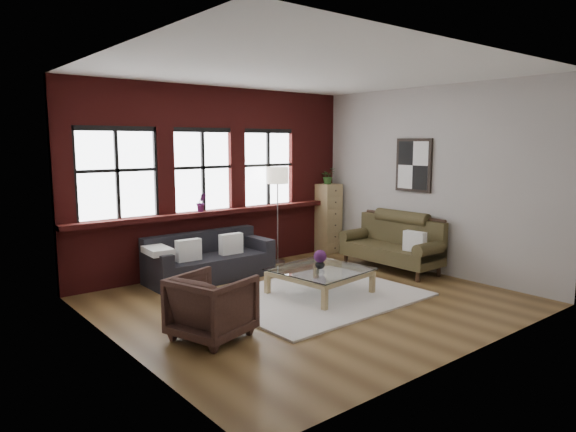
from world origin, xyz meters
TOP-DOWN VIEW (x-y plane):
  - floor at (0.00, 0.00)m, footprint 5.50×5.50m
  - ceiling at (0.00, 0.00)m, footprint 5.50×5.50m
  - wall_back at (0.00, 2.50)m, footprint 5.50×0.00m
  - wall_front at (0.00, -2.50)m, footprint 5.50×0.00m
  - wall_left at (-2.75, 0.00)m, footprint 0.00×5.00m
  - wall_right at (2.75, 0.00)m, footprint 0.00×5.00m
  - brick_backwall at (0.00, 2.44)m, footprint 5.50×0.12m
  - sill_ledge at (0.00, 2.35)m, footprint 5.50×0.30m
  - window_left at (-1.80, 2.45)m, footprint 1.38×0.10m
  - window_mid at (-0.30, 2.45)m, footprint 1.38×0.10m
  - window_right at (1.10, 2.45)m, footprint 1.38×0.10m
  - wall_poster at (2.72, 0.30)m, footprint 0.05×0.74m
  - shag_rug at (0.20, 0.06)m, footprint 2.90×2.30m
  - dark_sofa at (-0.50, 1.90)m, footprint 2.09×0.84m
  - pillow_a at (-0.95, 1.80)m, footprint 0.40×0.15m
  - pillow_b at (-0.15, 1.80)m, footprint 0.40×0.15m
  - vintage_settee at (2.30, 0.42)m, footprint 0.84×1.88m
  - pillow_settee at (2.22, -0.15)m, footprint 0.17×0.39m
  - armchair at (-1.81, -0.35)m, footprint 1.03×1.01m
  - coffee_table at (0.31, 0.11)m, footprint 1.37×1.37m
  - vase at (0.31, 0.11)m, footprint 0.16×0.16m
  - flowers at (0.31, 0.11)m, footprint 0.19×0.19m
  - drawer_chest at (2.47, 2.22)m, footprint 0.43×0.43m
  - potted_plant_top at (2.47, 2.22)m, footprint 0.32×0.28m
  - floor_lamp at (1.08, 2.11)m, footprint 0.40×0.40m
  - sill_plant at (-0.40, 2.32)m, footprint 0.21×0.18m

SIDE VIEW (x-z plane):
  - floor at x=0.00m, z-range 0.00..0.00m
  - shag_rug at x=0.20m, z-range 0.00..0.03m
  - coffee_table at x=0.31m, z-range -0.01..0.40m
  - armchair at x=-1.81m, z-range 0.00..0.75m
  - dark_sofa at x=-0.50m, z-range 0.00..0.76m
  - vase at x=0.31m, z-range 0.40..0.55m
  - vintage_settee at x=2.30m, z-range 0.00..1.00m
  - pillow_a at x=-0.95m, z-range 0.40..0.74m
  - pillow_b at x=-0.15m, z-range 0.40..0.74m
  - flowers at x=0.31m, z-range 0.49..0.68m
  - pillow_settee at x=2.22m, z-range 0.44..0.78m
  - drawer_chest at x=2.47m, z-range 0.00..1.41m
  - floor_lamp at x=1.08m, z-range 0.00..1.95m
  - sill_ledge at x=0.00m, z-range 1.00..1.08m
  - sill_plant at x=-0.40m, z-range 1.08..1.40m
  - potted_plant_top at x=2.47m, z-range 1.41..1.74m
  - wall_back at x=0.00m, z-range -1.15..4.35m
  - wall_front at x=0.00m, z-range -1.15..4.35m
  - wall_left at x=-2.75m, z-range -0.90..4.10m
  - wall_right at x=2.75m, z-range -0.90..4.10m
  - brick_backwall at x=0.00m, z-range 0.00..3.20m
  - window_left at x=-1.80m, z-range 1.00..2.50m
  - window_mid at x=-0.30m, z-range 1.00..2.50m
  - window_right at x=1.10m, z-range 1.00..2.50m
  - wall_poster at x=2.72m, z-range 1.38..2.32m
  - ceiling at x=0.00m, z-range 3.20..3.20m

